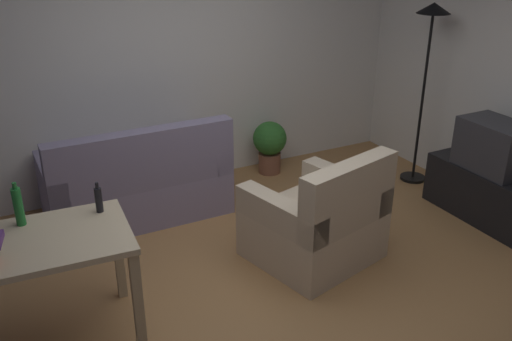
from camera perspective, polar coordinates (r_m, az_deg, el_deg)
ground_plane at (r=4.23m, az=1.95°, el=-12.18°), size 5.20×4.40×0.02m
wall_rear at (r=5.56m, az=-9.21°, el=11.87°), size 5.20×0.10×2.70m
couch at (r=5.18m, az=-11.99°, el=-1.45°), size 1.60×0.84×0.92m
tv_stand at (r=5.48m, az=22.43°, el=-2.16°), size 0.44×1.10×0.48m
tv at (r=5.31m, az=23.22°, el=2.31°), size 0.41×0.60×0.44m
torchiere_lamp at (r=5.73m, az=17.27°, el=12.12°), size 0.32×0.32×1.81m
desk at (r=3.65m, az=-22.11°, el=-8.23°), size 1.24×0.78×0.76m
potted_plant at (r=5.97m, az=1.41°, el=2.77°), size 0.36×0.36×0.57m
armchair at (r=4.45m, az=6.39°, el=-5.34°), size 1.07×1.03×0.92m
bottle_green at (r=3.75m, az=-23.10°, el=-3.37°), size 0.06×0.06×0.29m
bottle_dark at (r=3.76m, az=-15.77°, el=-2.85°), size 0.05×0.05×0.21m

